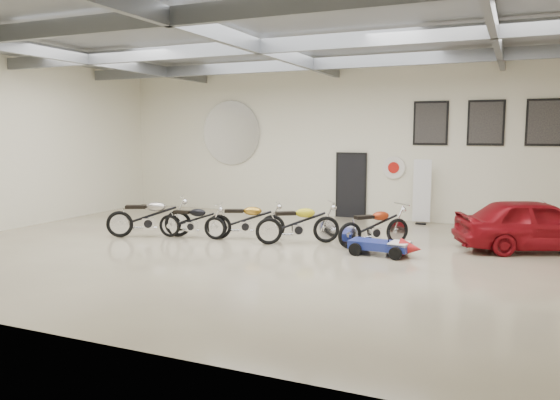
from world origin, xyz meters
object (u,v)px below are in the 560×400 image
at_px(motorcycle_red, 374,225).
at_px(motorcycle_gold, 246,220).
at_px(motorcycle_silver, 149,216).
at_px(go_kart, 386,243).
at_px(vintage_car, 536,225).
at_px(motorcycle_black, 192,220).
at_px(motorcycle_yellow, 298,222).
at_px(banner_stand, 422,193).

bearing_deg(motorcycle_red, motorcycle_gold, 140.19).
relative_size(motorcycle_silver, motorcycle_red, 1.10).
height_order(go_kart, vintage_car, vintage_car).
distance_m(motorcycle_red, go_kart, 1.09).
distance_m(motorcycle_black, motorcycle_red, 4.80).
bearing_deg(motorcycle_yellow, vintage_car, -16.82).
xyz_separation_m(motorcycle_yellow, vintage_car, (5.52, 1.51, 0.08)).
xyz_separation_m(motorcycle_black, vintage_car, (8.37, 1.97, 0.14)).
xyz_separation_m(motorcycle_silver, go_kart, (6.37, 0.33, -0.27)).
height_order(motorcycle_red, go_kart, motorcycle_red).
bearing_deg(go_kart, banner_stand, 94.04).
bearing_deg(motorcycle_silver, motorcycle_yellow, -15.93).
bearing_deg(motorcycle_red, motorcycle_silver, 144.01).
bearing_deg(motorcycle_silver, motorcycle_black, -11.15).
relative_size(motorcycle_yellow, vintage_car, 0.57).
relative_size(motorcycle_gold, motorcycle_yellow, 0.96).
height_order(banner_stand, motorcycle_black, banner_stand).
bearing_deg(motorcycle_silver, go_kart, -24.11).
bearing_deg(motorcycle_gold, motorcycle_yellow, -20.41).
distance_m(banner_stand, motorcycle_gold, 5.79).
relative_size(banner_stand, vintage_car, 0.53).
bearing_deg(motorcycle_black, vintage_car, 5.01).
xyz_separation_m(banner_stand, motorcycle_yellow, (-2.39, -4.28, -0.43)).
bearing_deg(motorcycle_red, motorcycle_black, 143.08).
height_order(motorcycle_black, go_kart, motorcycle_black).
bearing_deg(motorcycle_black, motorcycle_gold, 9.76).
height_order(motorcycle_black, vintage_car, vintage_car).
xyz_separation_m(motorcycle_gold, motorcycle_red, (3.33, 0.49, -0.00)).
relative_size(motorcycle_black, vintage_car, 0.51).
height_order(banner_stand, vintage_car, banner_stand).
distance_m(banner_stand, go_kart, 4.79).
distance_m(banner_stand, vintage_car, 4.19).
bearing_deg(vintage_car, motorcycle_gold, 79.41).
height_order(banner_stand, motorcycle_silver, banner_stand).
bearing_deg(banner_stand, motorcycle_silver, -146.10).
relative_size(go_kart, vintage_car, 0.45).
relative_size(banner_stand, motorcycle_red, 0.97).
relative_size(motorcycle_yellow, go_kart, 1.26).
distance_m(motorcycle_silver, motorcycle_black, 1.21).
bearing_deg(vintage_car, motorcycle_silver, 80.70).
xyz_separation_m(banner_stand, motorcycle_red, (-0.54, -3.80, -0.46)).
height_order(motorcycle_silver, vintage_car, vintage_car).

